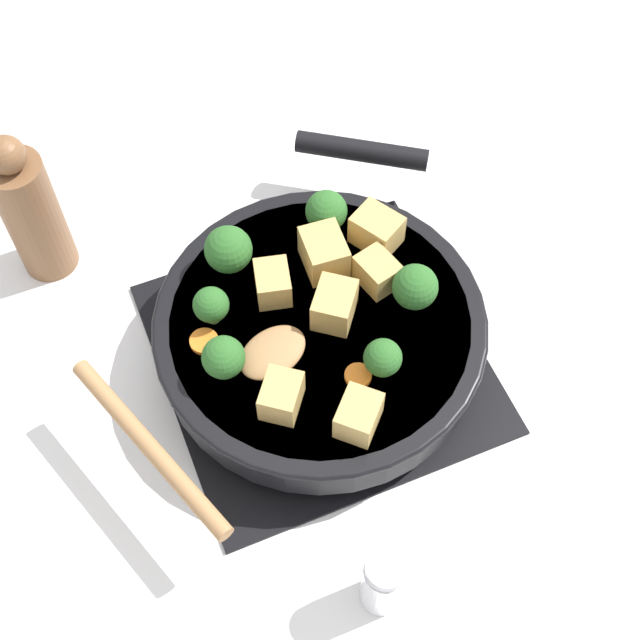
% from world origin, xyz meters
% --- Properties ---
extents(ground_plane, '(2.40, 2.40, 0.00)m').
position_xyz_m(ground_plane, '(0.00, 0.00, 0.00)').
color(ground_plane, white).
extents(front_burner_grate, '(0.31, 0.31, 0.03)m').
position_xyz_m(front_burner_grate, '(0.00, 0.00, 0.01)').
color(front_burner_grate, black).
rests_on(front_burner_grate, ground_plane).
extents(skillet_pan, '(0.40, 0.35, 0.05)m').
position_xyz_m(skillet_pan, '(-0.00, 0.00, 0.05)').
color(skillet_pan, black).
rests_on(skillet_pan, front_burner_grate).
extents(wooden_spoon, '(0.20, 0.21, 0.02)m').
position_xyz_m(wooden_spoon, '(0.05, -0.13, 0.08)').
color(wooden_spoon, '#A87A4C').
rests_on(wooden_spoon, skillet_pan).
extents(tofu_cube_center_large, '(0.05, 0.05, 0.03)m').
position_xyz_m(tofu_cube_center_large, '(0.11, -0.01, 0.09)').
color(tofu_cube_center_large, tan).
rests_on(tofu_cube_center_large, skillet_pan).
extents(tofu_cube_near_handle, '(0.06, 0.06, 0.04)m').
position_xyz_m(tofu_cube_near_handle, '(0.00, 0.01, 0.09)').
color(tofu_cube_near_handle, tan).
rests_on(tofu_cube_near_handle, skillet_pan).
extents(tofu_cube_east_chunk, '(0.05, 0.05, 0.03)m').
position_xyz_m(tofu_cube_east_chunk, '(0.07, -0.07, 0.09)').
color(tofu_cube_east_chunk, tan).
rests_on(tofu_cube_east_chunk, skillet_pan).
extents(tofu_cube_west_chunk, '(0.05, 0.04, 0.03)m').
position_xyz_m(tofu_cube_west_chunk, '(-0.02, 0.07, 0.09)').
color(tofu_cube_west_chunk, tan).
rests_on(tofu_cube_west_chunk, skillet_pan).
extents(tofu_cube_back_piece, '(0.05, 0.04, 0.04)m').
position_xyz_m(tofu_cube_back_piece, '(-0.06, 0.03, 0.09)').
color(tofu_cube_back_piece, tan).
rests_on(tofu_cube_back_piece, skillet_pan).
extents(tofu_cube_front_piece, '(0.05, 0.04, 0.03)m').
position_xyz_m(tofu_cube_front_piece, '(-0.05, -0.03, 0.09)').
color(tofu_cube_front_piece, tan).
rests_on(tofu_cube_front_piece, skillet_pan).
extents(tofu_cube_mid_small, '(0.06, 0.05, 0.04)m').
position_xyz_m(tofu_cube_mid_small, '(-0.06, 0.09, 0.09)').
color(tofu_cube_mid_small, tan).
rests_on(tofu_cube_mid_small, skillet_pan).
extents(broccoli_floret_near_spoon, '(0.04, 0.04, 0.05)m').
position_xyz_m(broccoli_floret_near_spoon, '(0.02, -0.10, 0.10)').
color(broccoli_floret_near_spoon, '#709956').
rests_on(broccoli_floret_near_spoon, skillet_pan).
extents(broccoli_floret_center_top, '(0.04, 0.04, 0.04)m').
position_xyz_m(broccoli_floret_center_top, '(0.07, 0.03, 0.10)').
color(broccoli_floret_center_top, '#709956').
rests_on(broccoli_floret_center_top, skillet_pan).
extents(broccoli_floret_east_rim, '(0.04, 0.04, 0.05)m').
position_xyz_m(broccoli_floret_east_rim, '(-0.10, 0.05, 0.10)').
color(broccoli_floret_east_rim, '#709956').
rests_on(broccoli_floret_east_rim, skillet_pan).
extents(broccoli_floret_west_rim, '(0.03, 0.03, 0.04)m').
position_xyz_m(broccoli_floret_west_rim, '(-0.04, -0.09, 0.10)').
color(broccoli_floret_west_rim, '#709956').
rests_on(broccoli_floret_west_rim, skillet_pan).
extents(broccoli_floret_north_edge, '(0.05, 0.05, 0.05)m').
position_xyz_m(broccoli_floret_north_edge, '(-0.09, -0.06, 0.10)').
color(broccoli_floret_north_edge, '#709956').
rests_on(broccoli_floret_north_edge, skillet_pan).
extents(broccoli_floret_south_cluster, '(0.04, 0.04, 0.05)m').
position_xyz_m(broccoli_floret_south_cluster, '(0.02, 0.09, 0.10)').
color(broccoli_floret_south_cluster, '#709956').
rests_on(broccoli_floret_south_cluster, skillet_pan).
extents(carrot_slice_orange_thin, '(0.03, 0.03, 0.01)m').
position_xyz_m(carrot_slice_orange_thin, '(-0.02, -0.11, 0.08)').
color(carrot_slice_orange_thin, orange).
rests_on(carrot_slice_orange_thin, skillet_pan).
extents(carrot_slice_near_center, '(0.02, 0.02, 0.01)m').
position_xyz_m(carrot_slice_near_center, '(0.07, 0.01, 0.08)').
color(carrot_slice_near_center, orange).
rests_on(carrot_slice_near_center, skillet_pan).
extents(pepper_mill, '(0.06, 0.06, 0.19)m').
position_xyz_m(pepper_mill, '(-0.22, -0.22, 0.08)').
color(pepper_mill, brown).
rests_on(pepper_mill, ground_plane).
extents(salt_shaker, '(0.04, 0.04, 0.09)m').
position_xyz_m(salt_shaker, '(0.24, -0.04, 0.04)').
color(salt_shaker, white).
rests_on(salt_shaker, ground_plane).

